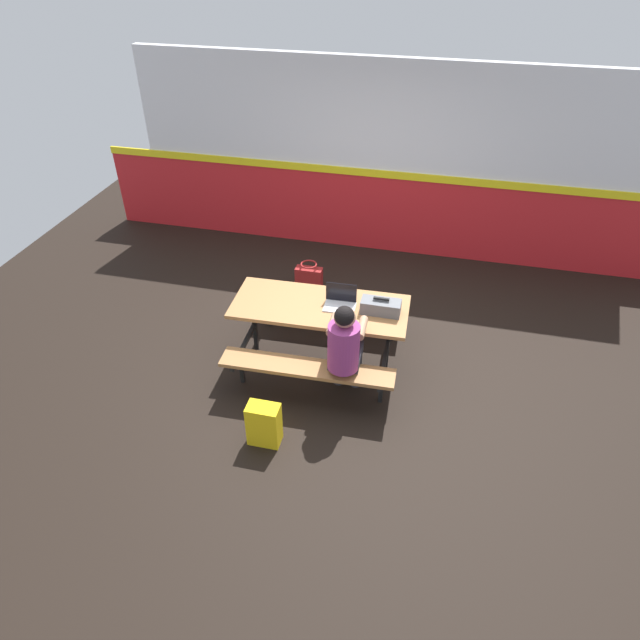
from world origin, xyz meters
name	(u,v)px	position (x,y,z in m)	size (l,w,h in m)	color
ground_plane	(337,363)	(0.00, 0.00, -0.01)	(10.00, 10.00, 0.02)	black
accent_backdrop	(381,165)	(0.00, 2.69, 1.25)	(8.00, 0.14, 2.60)	red
picnic_table_main	(320,318)	(-0.20, 0.00, 0.57)	(1.84, 1.60, 0.74)	#9E6B3D
student_nearer	(345,345)	(0.17, -0.55, 0.71)	(0.37, 0.53, 1.21)	#2D2D38
laptop_silver	(340,302)	(0.01, 0.04, 0.79)	(0.33, 0.23, 0.22)	silver
toolbox_grey	(381,307)	(0.43, 0.02, 0.81)	(0.40, 0.18, 0.18)	#595B60
backpack_dark	(264,424)	(-0.43, -1.25, 0.22)	(0.30, 0.22, 0.44)	yellow
tote_bag_bright	(309,280)	(-0.65, 1.29, 0.19)	(0.34, 0.21, 0.43)	maroon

